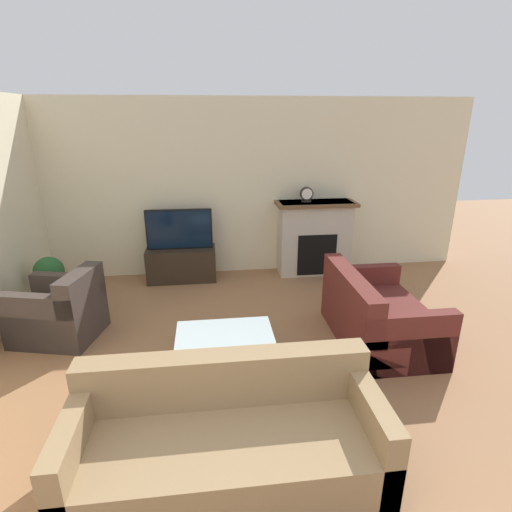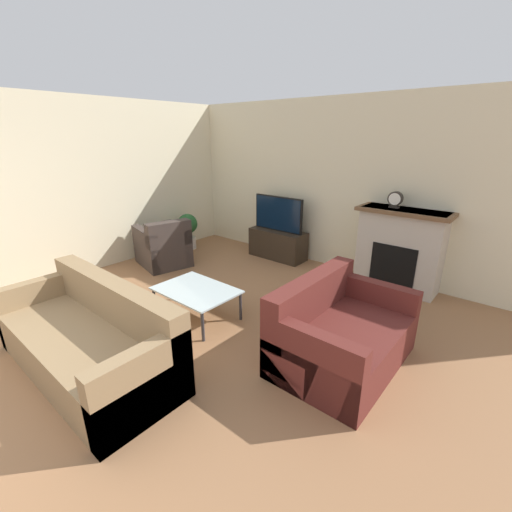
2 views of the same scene
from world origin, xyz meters
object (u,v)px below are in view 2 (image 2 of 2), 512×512
Objects in this scene: armchair_by_window at (164,248)px; potted_plant at (188,229)px; coffee_table at (196,292)px; couch_sectional at (90,340)px; tv at (278,214)px; mantel_clock at (395,199)px; couch_loveseat at (339,335)px.

potted_plant is at bearing -142.31° from armchair_by_window.
couch_sectional is at bearing -91.86° from coffee_table.
mantel_clock reaches higher than tv.
armchair_by_window is at bearing 130.34° from couch_sectional.
mantel_clock reaches higher than armchair_by_window.
potted_plant is (-2.18, 2.97, 0.11)m from couch_sectional.
coffee_table is at bearing -76.95° from tv.
mantel_clock is (3.24, 1.63, 0.99)m from armchair_by_window.
mantel_clock is at bearing 130.21° from armchair_by_window.
couch_loveseat is (1.77, 1.62, -0.00)m from couch_sectional.
couch_loveseat is at bearing 95.53° from armchair_by_window.
couch_sectional is 2.40m from couch_loveseat.
couch_loveseat is at bearing -41.98° from tv.
armchair_by_window is 4.46× the size of mantel_clock.
coffee_table is at bearing 101.20° from couch_loveseat.
coffee_table is 1.40× the size of potted_plant.
potted_plant is (-3.95, 1.35, 0.11)m from couch_loveseat.
tv reaches higher than potted_plant.
couch_loveseat is 3.60m from armchair_by_window.
tv is 0.46× the size of couch_sectional.
coffee_table is 2.99m from mantel_clock.
couch_sectional is (0.51, -3.67, -0.53)m from tv.
tv is 1.42× the size of potted_plant.
mantel_clock is (1.40, 2.47, 0.94)m from coffee_table.
mantel_clock is at bearing 60.53° from coffee_table.
potted_plant is at bearing 126.31° from couch_sectional.
armchair_by_window is at bearing -129.69° from tv.
tv reaches higher than couch_sectional.
armchair_by_window is 2.03m from coffee_table.
couch_sectional is 1.50× the size of couch_loveseat.
tv is 2.50m from coffee_table.
mantel_clock reaches higher than couch_loveseat.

